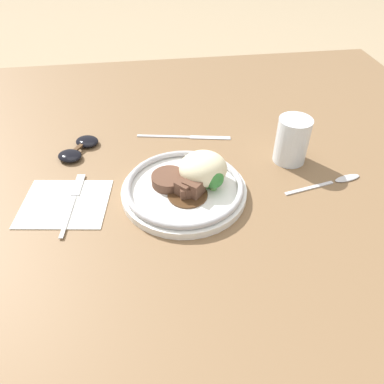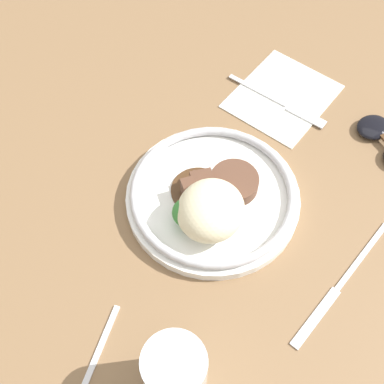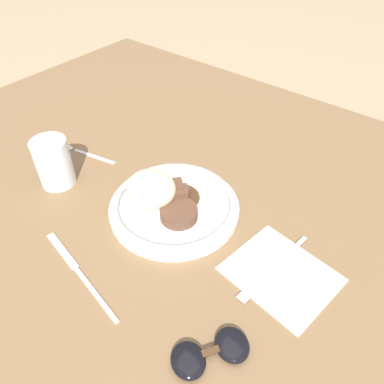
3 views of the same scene
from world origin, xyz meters
TOP-DOWN VIEW (x-y plane):
  - ground_plane at (0.00, 0.00)m, footprint 8.00×8.00m
  - dining_table at (0.00, 0.00)m, footprint 1.35×1.22m
  - napkin at (-0.23, -0.06)m, footprint 0.17×0.15m
  - plate at (-0.01, -0.06)m, footprint 0.23×0.23m
  - juice_glass at (0.22, 0.02)m, footprint 0.07×0.07m
  - fork at (-0.22, -0.04)m, footprint 0.03×0.17m
  - knife at (0.02, 0.14)m, footprint 0.21×0.05m
  - spoon at (0.29, -0.06)m, footprint 0.17×0.05m
  - sunglasses at (-0.22, 0.11)m, footprint 0.10×0.12m

SIDE VIEW (x-z plane):
  - ground_plane at x=0.00m, z-range 0.00..0.00m
  - dining_table at x=0.00m, z-range 0.00..0.04m
  - napkin at x=-0.23m, z-range 0.04..0.04m
  - knife at x=0.02m, z-range 0.04..0.04m
  - spoon at x=0.29m, z-range 0.04..0.04m
  - fork at x=-0.22m, z-range 0.04..0.04m
  - sunglasses at x=-0.22m, z-range 0.04..0.05m
  - plate at x=-0.01m, z-range 0.02..0.10m
  - juice_glass at x=0.22m, z-range 0.03..0.13m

